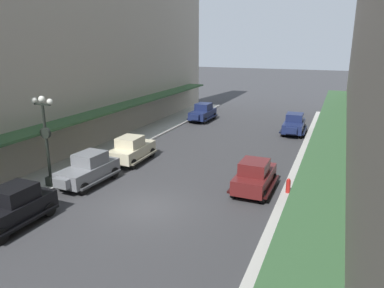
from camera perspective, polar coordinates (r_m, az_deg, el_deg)
ground_plane at (r=18.68m, az=-7.17°, el=-10.02°), size 200.00×200.00×0.00m
sidewalk_left at (r=23.05m, az=-23.73°, el=-5.95°), size 3.00×60.00×0.15m
sidewalk_right at (r=16.62m, az=16.67°, el=-13.79°), size 3.00×60.00×0.15m
parked_car_0 at (r=18.44m, az=-26.51°, el=-8.80°), size 2.17×4.27×1.84m
parked_car_1 at (r=38.25m, az=1.72°, el=5.07°), size 2.21×4.29×1.84m
parked_car_2 at (r=22.10m, az=-16.04°, el=-3.70°), size 2.29×4.31×1.84m
parked_car_3 at (r=34.06m, az=15.82°, el=3.12°), size 2.23×4.29×1.84m
parked_car_4 at (r=20.48m, az=9.88°, el=-4.87°), size 2.17×4.27×1.84m
parked_car_5 at (r=25.42m, az=-9.46°, el=-0.73°), size 2.25×4.30×1.84m
lamp_post_with_clock at (r=21.60m, az=-22.05°, el=0.95°), size 1.42×0.44×5.16m
fire_hydrant at (r=20.47m, az=14.95°, el=-6.35°), size 0.24×0.24×0.82m
pedestrian_0 at (r=31.30m, az=19.49°, el=1.84°), size 0.36×0.28×1.67m
pedestrian_1 at (r=16.89m, az=16.32°, el=-9.68°), size 0.36×0.28×1.67m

